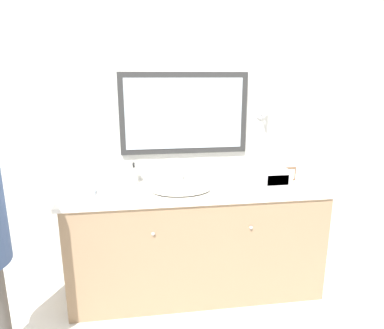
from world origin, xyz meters
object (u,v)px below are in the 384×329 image
object	(u,v)px
soap_bottle	(134,175)
sink_basin	(180,188)
picture_frame	(291,174)
appliance_box	(275,178)

from	to	relation	value
soap_bottle	sink_basin	bearing A→B (deg)	-31.07
sink_basin	picture_frame	xyz separation A→B (m)	(0.96, 0.13, 0.04)
appliance_box	picture_frame	distance (m)	0.21
sink_basin	picture_frame	world-z (taller)	sink_basin
appliance_box	sink_basin	bearing A→B (deg)	-179.10
sink_basin	picture_frame	size ratio (longest dim) A/B	3.95
appliance_box	picture_frame	xyz separation A→B (m)	(0.18, 0.11, -0.00)
appliance_box	picture_frame	world-z (taller)	appliance_box
picture_frame	soap_bottle	bearing A→B (deg)	176.11
sink_basin	appliance_box	world-z (taller)	sink_basin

